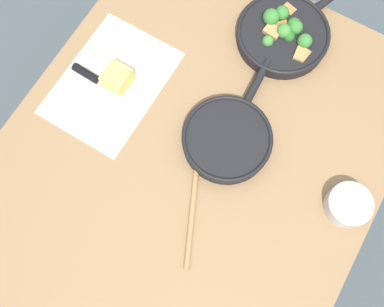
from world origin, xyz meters
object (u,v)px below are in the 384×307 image
Objects in this scene: skillet_broccoli at (284,33)px; skillet_eggs at (228,138)px; wooden_spoon at (195,180)px; cheese_block at (117,78)px; prep_bowl_steel at (348,205)px; grater_knife at (99,82)px.

skillet_broccoli reaches higher than skillet_eggs.
wooden_spoon is 4.87× the size of cheese_block.
prep_bowl_steel is at bearing -90.05° from cheese_block.
skillet_broccoli is 0.50m from cheese_block.
grater_knife is at bearing 120.67° from cheese_block.
skillet_eggs is 1.10× the size of wooden_spoon.
grater_knife is 0.76m from prep_bowl_steel.
cheese_block is (-0.37, 0.34, 0.00)m from skillet_broccoli.
prep_bowl_steel is (-0.00, -0.71, -0.00)m from cheese_block.
prep_bowl_steel is (0.03, -0.75, 0.02)m from grater_knife.
prep_bowl_steel is at bearing -114.93° from skillet_broccoli.
wooden_spoon is 3.05× the size of prep_bowl_steel.
cheese_block is at bearing 87.40° from skillet_eggs.
prep_bowl_steel is at bearing -93.15° from skillet_eggs.
skillet_eggs reaches higher than wooden_spoon.
cheese_block reaches higher than wooden_spoon.
grater_knife is (0.11, 0.38, 0.00)m from wooden_spoon.
skillet_broccoli is at bearing -42.79° from cheese_block.
grater_knife is (-0.03, 0.40, -0.02)m from skillet_eggs.
grater_knife is at bearing 155.42° from skillet_broccoli.
skillet_broccoli is 0.52m from prep_bowl_steel.
wooden_spoon is at bearing 110.04° from prep_bowl_steel.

